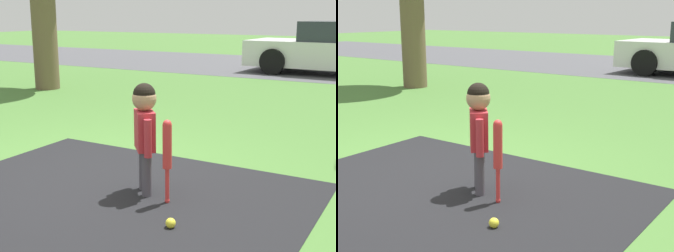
% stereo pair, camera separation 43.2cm
% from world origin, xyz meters
% --- Properties ---
extents(ground_plane, '(60.00, 60.00, 0.00)m').
position_xyz_m(ground_plane, '(0.00, 0.00, 0.00)').
color(ground_plane, '#477533').
extents(street_strip, '(40.00, 6.00, 0.01)m').
position_xyz_m(street_strip, '(0.00, 10.49, 0.00)').
color(street_strip, '#4C4C51').
rests_on(street_strip, ground).
extents(child, '(0.29, 0.31, 0.97)m').
position_xyz_m(child, '(0.66, -0.05, 0.63)').
color(child, '#4C4751').
rests_on(child, ground).
extents(baseball_bat, '(0.08, 0.08, 0.71)m').
position_xyz_m(baseball_bat, '(0.94, -0.16, 0.46)').
color(baseball_bat, red).
rests_on(baseball_bat, ground).
extents(sports_ball, '(0.08, 0.08, 0.08)m').
position_xyz_m(sports_ball, '(1.20, -0.55, 0.04)').
color(sports_ball, yellow).
rests_on(sports_ball, ground).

